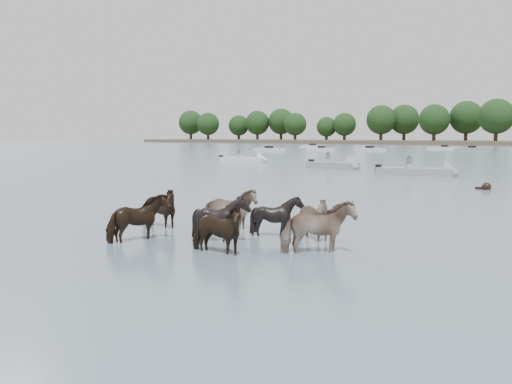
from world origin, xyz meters
The scene contains 8 objects.
ground centered at (0.00, 0.00, 0.00)m, with size 400.00×400.00×0.00m, color slate.
shoreline centered at (-70.00, 150.00, 0.50)m, with size 160.00×30.00×1.00m, color #4C4233.
pony_herd centered at (1.82, -0.51, 0.48)m, with size 7.01×4.11×1.34m.
swimming_pony centered at (3.16, 16.93, 0.10)m, with size 0.72×0.44×0.44m.
motorboat_a centered at (-10.50, 27.81, 0.23)m, with size 4.82×2.13×1.92m.
motorboat_b centered at (-2.48, 24.49, 0.23)m, with size 5.39×2.61×1.92m.
motorboat_f centered at (-22.65, 32.26, 0.23)m, with size 4.76×3.49×1.92m.
treeline centered at (-71.18, 151.61, 6.78)m, with size 148.97×20.03×12.16m.
Camera 1 is at (10.67, -11.37, 2.57)m, focal length 40.44 mm.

